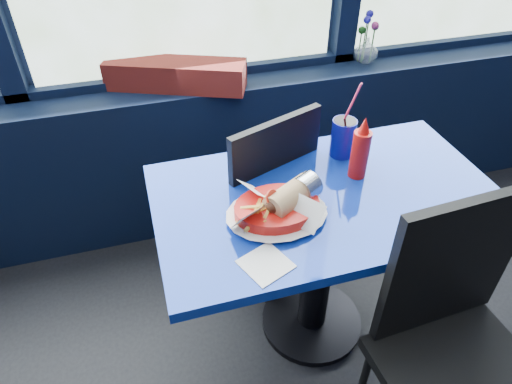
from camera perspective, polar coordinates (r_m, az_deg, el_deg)
The scene contains 10 objects.
window_sill at distance 2.41m, azimuth -6.79°, elevation 4.62°, with size 5.00×0.26×0.80m, color black.
near_table at distance 1.73m, azimuth 8.30°, elevation -4.90°, with size 1.20×0.70×0.75m.
chair_near_front at distance 1.52m, azimuth 24.00°, elevation -16.45°, with size 0.48×0.49×1.01m.
chair_near_back at distance 1.94m, azimuth 2.40°, elevation 0.40°, with size 0.55×0.55×0.94m.
planter_box at distance 2.17m, azimuth -10.00°, elevation 14.26°, with size 0.63×0.16×0.13m, color maroon.
flower_vase at distance 2.47m, azimuth 13.67°, elevation 17.20°, with size 0.14×0.15×0.25m.
food_basket at distance 1.48m, azimuth 2.87°, elevation -1.84°, with size 0.32×0.31×0.11m.
ketchup_bottle at distance 1.65m, azimuth 12.90°, elevation 5.02°, with size 0.06×0.06×0.24m.
soda_cup at distance 1.77m, azimuth 10.82°, elevation 6.79°, with size 0.09×0.09×0.31m.
napkin at distance 1.35m, azimuth 1.22°, elevation -8.98°, with size 0.13×0.13×0.00m, color white.
Camera 1 is at (-0.28, 0.89, 1.75)m, focal length 32.00 mm.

